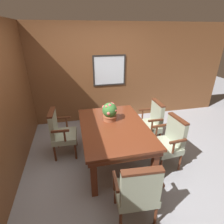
{
  "coord_description": "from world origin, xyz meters",
  "views": [
    {
      "loc": [
        -0.63,
        -2.47,
        2.25
      ],
      "look_at": [
        0.01,
        0.28,
        0.93
      ],
      "focal_mm": 28.0,
      "sensor_mm": 36.0,
      "label": 1
    }
  ],
  "objects_px": {
    "chair_right_near": "(169,140)",
    "potted_plant": "(110,112)",
    "chair_left_far": "(60,131)",
    "dining_table": "(114,130)",
    "chair_right_far": "(151,121)",
    "chair_head_near": "(137,191)"
  },
  "relations": [
    {
      "from": "dining_table",
      "to": "potted_plant",
      "type": "xyz_separation_m",
      "value": [
        -0.02,
        0.24,
        0.26
      ]
    },
    {
      "from": "chair_right_near",
      "to": "chair_head_near",
      "type": "bearing_deg",
      "value": -50.95
    },
    {
      "from": "potted_plant",
      "to": "chair_right_near",
      "type": "bearing_deg",
      "value": -31.47
    },
    {
      "from": "chair_left_far",
      "to": "chair_right_near",
      "type": "bearing_deg",
      "value": -108.22
    },
    {
      "from": "dining_table",
      "to": "potted_plant",
      "type": "height_order",
      "value": "potted_plant"
    },
    {
      "from": "dining_table",
      "to": "chair_right_near",
      "type": "distance_m",
      "value": 0.99
    },
    {
      "from": "dining_table",
      "to": "potted_plant",
      "type": "distance_m",
      "value": 0.35
    },
    {
      "from": "chair_head_near",
      "to": "chair_right_near",
      "type": "xyz_separation_m",
      "value": [
        0.92,
        0.88,
        0.0
      ]
    },
    {
      "from": "chair_right_near",
      "to": "chair_left_far",
      "type": "bearing_deg",
      "value": -116.05
    },
    {
      "from": "chair_right_far",
      "to": "potted_plant",
      "type": "relative_size",
      "value": 2.71
    },
    {
      "from": "dining_table",
      "to": "chair_right_near",
      "type": "bearing_deg",
      "value": -20.4
    },
    {
      "from": "dining_table",
      "to": "potted_plant",
      "type": "bearing_deg",
      "value": 96.05
    },
    {
      "from": "chair_right_far",
      "to": "chair_left_far",
      "type": "xyz_separation_m",
      "value": [
        -1.87,
        0.0,
        0.0
      ]
    },
    {
      "from": "chair_left_far",
      "to": "chair_head_near",
      "type": "bearing_deg",
      "value": -146.25
    },
    {
      "from": "chair_right_near",
      "to": "chair_left_far",
      "type": "relative_size",
      "value": 1.0
    },
    {
      "from": "chair_right_near",
      "to": "potted_plant",
      "type": "relative_size",
      "value": 2.71
    },
    {
      "from": "chair_head_near",
      "to": "chair_right_near",
      "type": "relative_size",
      "value": 1.0
    },
    {
      "from": "chair_right_near",
      "to": "dining_table",
      "type": "bearing_deg",
      "value": -114.94
    },
    {
      "from": "dining_table",
      "to": "chair_right_far",
      "type": "distance_m",
      "value": 1.0
    },
    {
      "from": "chair_head_near",
      "to": "potted_plant",
      "type": "xyz_separation_m",
      "value": [
        -0.02,
        1.45,
        0.39
      ]
    },
    {
      "from": "dining_table",
      "to": "chair_left_far",
      "type": "xyz_separation_m",
      "value": [
        -0.95,
        0.4,
        -0.13
      ]
    },
    {
      "from": "chair_left_far",
      "to": "potted_plant",
      "type": "distance_m",
      "value": 1.02
    }
  ]
}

